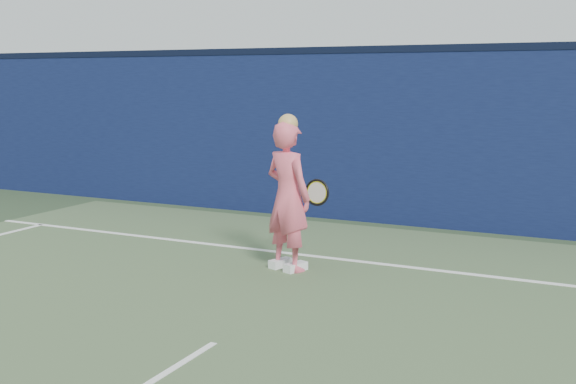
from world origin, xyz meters
The scene contains 4 objects.
backstop_wall centered at (0.00, 6.50, 1.25)m, with size 24.00×0.40×2.50m, color #0D1439.
wall_cap centered at (0.00, 6.50, 2.55)m, with size 24.00×0.42×0.10m, color black.
player centered at (-0.46, 3.34, 0.84)m, with size 0.71×0.58×1.75m.
racket centered at (-0.31, 3.75, 0.83)m, with size 0.56×0.23×0.31m.
Camera 1 is at (2.96, -3.76, 2.13)m, focal length 45.00 mm.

